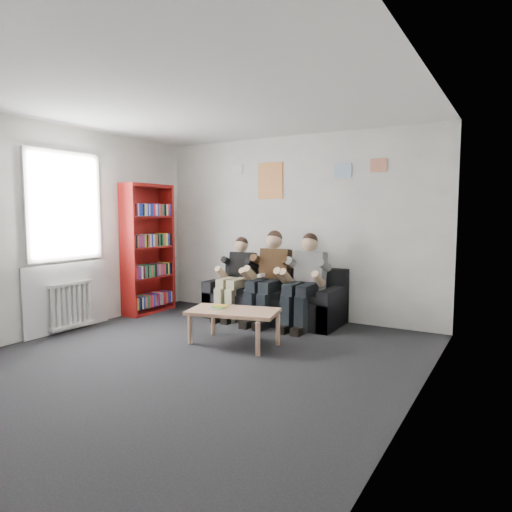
{
  "coord_description": "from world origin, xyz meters",
  "views": [
    {
      "loc": [
        2.96,
        -3.69,
        1.57
      ],
      "look_at": [
        0.04,
        1.3,
        1.01
      ],
      "focal_mm": 32.0,
      "sensor_mm": 36.0,
      "label": 1
    }
  ],
  "objects_px": {
    "sofa": "(275,301)",
    "bookshelf": "(148,249)",
    "person_middle": "(268,278)",
    "person_right": "(304,282)",
    "coffee_table": "(234,314)",
    "person_left": "(236,278)"
  },
  "relations": [
    {
      "from": "coffee_table",
      "to": "person_middle",
      "type": "xyz_separation_m",
      "value": [
        -0.17,
        1.18,
        0.27
      ]
    },
    {
      "from": "sofa",
      "to": "person_left",
      "type": "relative_size",
      "value": 1.66
    },
    {
      "from": "sofa",
      "to": "person_middle",
      "type": "height_order",
      "value": "person_middle"
    },
    {
      "from": "bookshelf",
      "to": "person_right",
      "type": "relative_size",
      "value": 1.56
    },
    {
      "from": "bookshelf",
      "to": "person_left",
      "type": "bearing_deg",
      "value": 13.37
    },
    {
      "from": "sofa",
      "to": "bookshelf",
      "type": "xyz_separation_m",
      "value": [
        -1.95,
        -0.54,
        0.72
      ]
    },
    {
      "from": "person_middle",
      "to": "person_right",
      "type": "relative_size",
      "value": 1.02
    },
    {
      "from": "sofa",
      "to": "bookshelf",
      "type": "bearing_deg",
      "value": -164.42
    },
    {
      "from": "person_left",
      "to": "person_right",
      "type": "height_order",
      "value": "person_right"
    },
    {
      "from": "bookshelf",
      "to": "coffee_table",
      "type": "bearing_deg",
      "value": -22.25
    },
    {
      "from": "person_right",
      "to": "person_left",
      "type": "bearing_deg",
      "value": 175.94
    },
    {
      "from": "coffee_table",
      "to": "person_middle",
      "type": "bearing_deg",
      "value": 98.44
    },
    {
      "from": "sofa",
      "to": "person_middle",
      "type": "distance_m",
      "value": 0.41
    },
    {
      "from": "person_middle",
      "to": "coffee_table",
      "type": "bearing_deg",
      "value": -90.32
    },
    {
      "from": "person_right",
      "to": "bookshelf",
      "type": "bearing_deg",
      "value": -175.83
    },
    {
      "from": "sofa",
      "to": "coffee_table",
      "type": "bearing_deg",
      "value": -82.73
    },
    {
      "from": "coffee_table",
      "to": "person_left",
      "type": "bearing_deg",
      "value": 121.74
    },
    {
      "from": "sofa",
      "to": "person_right",
      "type": "xyz_separation_m",
      "value": [
        0.56,
        -0.19,
        0.35
      ]
    },
    {
      "from": "person_middle",
      "to": "person_right",
      "type": "height_order",
      "value": "person_middle"
    },
    {
      "from": "sofa",
      "to": "coffee_table",
      "type": "xyz_separation_m",
      "value": [
        0.17,
        -1.37,
        0.09
      ]
    },
    {
      "from": "coffee_table",
      "to": "person_middle",
      "type": "relative_size",
      "value": 0.8
    },
    {
      "from": "sofa",
      "to": "person_middle",
      "type": "xyz_separation_m",
      "value": [
        0.0,
        -0.19,
        0.36
      ]
    }
  ]
}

